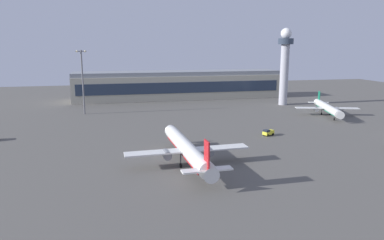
% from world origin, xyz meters
% --- Properties ---
extents(ground_plane, '(416.00, 416.00, 0.00)m').
position_xyz_m(ground_plane, '(0.00, 0.00, 0.00)').
color(ground_plane, '#56544F').
extents(terminal_building, '(121.53, 22.40, 16.40)m').
position_xyz_m(terminal_building, '(15.33, 118.38, 8.09)').
color(terminal_building, '#B2AD99').
rests_on(terminal_building, ground).
extents(control_tower, '(8.00, 8.00, 40.23)m').
position_xyz_m(control_tower, '(65.92, 82.75, 23.18)').
color(control_tower, '#A8A8B2').
rests_on(control_tower, ground).
extents(airplane_far_stand, '(33.45, 42.99, 11.03)m').
position_xyz_m(airplane_far_stand, '(-4.81, -3.35, 4.17)').
color(airplane_far_stand, silver).
rests_on(airplane_far_stand, ground).
extents(airplane_mid_apron, '(27.86, 35.46, 9.29)m').
position_xyz_m(airplane_mid_apron, '(71.34, 49.77, 3.51)').
color(airplane_mid_apron, silver).
rests_on(airplane_mid_apron, ground).
extents(maintenance_van, '(4.58, 3.52, 2.25)m').
position_xyz_m(maintenance_van, '(29.62, 21.08, 1.18)').
color(maintenance_van, yellow).
rests_on(maintenance_van, ground).
extents(apron_light_east, '(4.80, 0.90, 29.32)m').
position_xyz_m(apron_light_east, '(-36.54, 77.88, 16.54)').
color(apron_light_east, slate).
rests_on(apron_light_east, ground).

